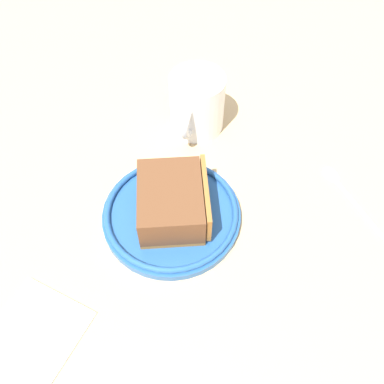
# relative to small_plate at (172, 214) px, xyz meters

# --- Properties ---
(ground_plane) EXTENTS (1.45, 1.45, 0.04)m
(ground_plane) POSITION_rel_small_plate_xyz_m (0.03, 0.02, -0.03)
(ground_plane) COLOR tan
(small_plate) EXTENTS (0.18, 0.18, 0.02)m
(small_plate) POSITION_rel_small_plate_xyz_m (0.00, 0.00, 0.00)
(small_plate) COLOR #26599E
(small_plate) RESTS_ON ground_plane
(cake_slice) EXTENTS (0.12, 0.13, 0.05)m
(cake_slice) POSITION_rel_small_plate_xyz_m (0.00, 0.00, 0.03)
(cake_slice) COLOR #9E662D
(cake_slice) RESTS_ON small_plate
(tea_mug) EXTENTS (0.08, 0.11, 0.09)m
(tea_mug) POSITION_rel_small_plate_xyz_m (-0.03, 0.17, 0.04)
(tea_mug) COLOR white
(tea_mug) RESTS_ON ground_plane
(teaspoon) EXTENTS (0.10, 0.10, 0.01)m
(teaspoon) POSITION_rel_small_plate_xyz_m (0.20, 0.13, -0.01)
(teaspoon) COLOR silver
(teaspoon) RESTS_ON ground_plane
(folded_napkin) EXTENTS (0.11, 0.13, 0.01)m
(folded_napkin) POSITION_rel_small_plate_xyz_m (-0.09, -0.21, -0.01)
(folded_napkin) COLOR white
(folded_napkin) RESTS_ON ground_plane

